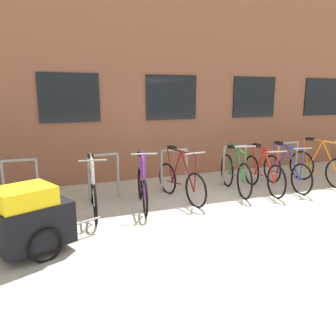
% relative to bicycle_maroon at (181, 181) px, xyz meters
% --- Properties ---
extents(ground_plane, '(42.00, 42.00, 0.00)m').
position_rel_bicycle_maroon_xyz_m(ground_plane, '(0.55, -1.33, -0.38)').
color(ground_plane, '#B2ADA0').
extents(storefront_building, '(28.00, 6.34, 6.06)m').
position_rel_bicycle_maroon_xyz_m(storefront_building, '(0.55, 5.02, 2.65)').
color(storefront_building, brown).
rests_on(storefront_building, ground).
extents(bike_rack, '(6.62, 0.05, 0.92)m').
position_rel_bicycle_maroon_xyz_m(bike_rack, '(0.10, 0.57, 0.18)').
color(bike_rack, gray).
rests_on(bike_rack, ground).
extents(bicycle_maroon, '(0.45, 1.67, 1.05)m').
position_rel_bicycle_maroon_xyz_m(bicycle_maroon, '(0.00, 0.00, 0.00)').
color(bicycle_maroon, black).
rests_on(bicycle_maroon, ground).
extents(bicycle_orange, '(0.44, 1.71, 1.08)m').
position_rel_bicycle_maroon_xyz_m(bicycle_orange, '(3.49, -0.08, 0.02)').
color(bicycle_orange, black).
rests_on(bicycle_orange, ground).
extents(bicycle_blue, '(0.44, 1.69, 1.02)m').
position_rel_bicycle_maroon_xyz_m(bicycle_blue, '(2.52, -0.07, -0.00)').
color(bicycle_blue, black).
rests_on(bicycle_blue, ground).
extents(bicycle_purple, '(0.49, 1.60, 1.10)m').
position_rel_bicycle_maroon_xyz_m(bicycle_purple, '(-0.82, -0.10, -0.01)').
color(bicycle_purple, black).
rests_on(bicycle_purple, ground).
extents(bicycle_white, '(0.44, 1.74, 1.06)m').
position_rel_bicycle_maroon_xyz_m(bicycle_white, '(-1.72, -0.09, -0.00)').
color(bicycle_white, black).
rests_on(bicycle_white, ground).
extents(bicycle_green, '(0.48, 1.70, 1.08)m').
position_rel_bicycle_maroon_xyz_m(bicycle_green, '(1.31, 0.09, 0.02)').
color(bicycle_green, black).
rests_on(bicycle_green, ground).
extents(bicycle_red, '(0.44, 1.75, 1.00)m').
position_rel_bicycle_maroon_xyz_m(bicycle_red, '(1.91, -0.07, 0.00)').
color(bicycle_red, black).
rests_on(bicycle_red, ground).
extents(bike_trailer, '(1.46, 0.91, 0.93)m').
position_rel_bicycle_maroon_xyz_m(bike_trailer, '(-2.71, -1.40, 0.10)').
color(bike_trailer, black).
rests_on(bike_trailer, ground).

